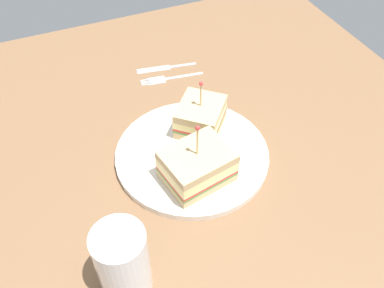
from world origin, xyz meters
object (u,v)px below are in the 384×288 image
object	(u,v)px
plate	(192,155)
drink_glass	(123,263)
sandwich_half_front	(197,166)
sandwich_half_back	(200,117)
knife	(163,68)
fork	(165,79)

from	to	relation	value
plate	drink_glass	distance (cm)	24.17
plate	sandwich_half_front	distance (cm)	6.42
plate	drink_glass	world-z (taller)	drink_glass
sandwich_half_front	sandwich_half_back	xyz separation A→B (cm)	(-5.09, -10.19, -0.23)
knife	plate	bearing A→B (deg)	80.59
sandwich_half_back	fork	size ratio (longest dim) A/B	0.84
plate	knife	distance (cm)	25.72
sandwich_half_back	sandwich_half_front	bearing A→B (deg)	63.45
plate	fork	world-z (taller)	plate
drink_glass	plate	bearing A→B (deg)	-134.16
sandwich_half_front	fork	bearing A→B (deg)	-99.65
plate	sandwich_half_back	distance (cm)	6.91
sandwich_half_back	fork	world-z (taller)	sandwich_half_back
sandwich_half_front	sandwich_half_back	world-z (taller)	sandwich_half_front
sandwich_half_back	knife	xyz separation A→B (cm)	(-0.51, -20.45, -3.55)
sandwich_half_front	drink_glass	distance (cm)	19.22
drink_glass	knife	xyz separation A→B (cm)	(-20.76, -42.43, -4.81)
drink_glass	fork	world-z (taller)	drink_glass
plate	fork	size ratio (longest dim) A/B	1.97
sandwich_half_back	fork	bearing A→B (deg)	-88.25
sandwich_half_back	knife	world-z (taller)	sandwich_half_back
fork	sandwich_half_front	bearing A→B (deg)	80.35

